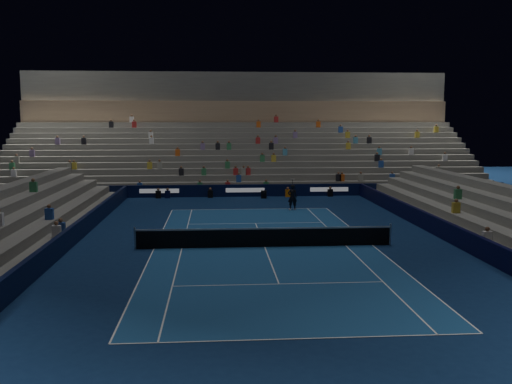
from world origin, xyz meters
The scene contains 9 objects.
ground centered at (0.00, 0.00, 0.00)m, with size 90.00×90.00×0.00m, color #0B1F45.
court_surface centered at (0.00, 0.00, 0.01)m, with size 10.97×23.77×0.01m, color navy.
sponsor_barrier_far centered at (0.00, 18.50, 0.50)m, with size 44.00×0.25×1.00m, color black.
sponsor_barrier_east centered at (9.70, 0.00, 0.50)m, with size 0.25×37.00×1.00m, color black.
sponsor_barrier_west centered at (-9.70, 0.00, 0.50)m, with size 0.25×37.00×1.00m, color black.
grandstand_main centered at (0.00, 27.90, 3.38)m, with size 44.00×15.20×11.20m.
tennis_net centered at (0.00, 0.00, 0.50)m, with size 12.90×0.10×1.10m.
tennis_player centered at (2.95, 11.37, 0.91)m, with size 0.66×0.43×1.81m, color black.
broadcast_camera centered at (1.46, 17.42, 0.31)m, with size 0.51×0.93×0.60m.
Camera 1 is at (-2.42, -27.45, 6.37)m, focal length 39.51 mm.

